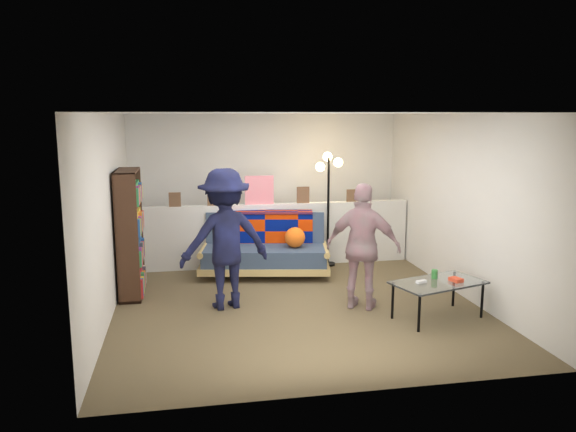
# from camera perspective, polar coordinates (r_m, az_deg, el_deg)

# --- Properties ---
(ground) EXTENTS (5.00, 5.00, 0.00)m
(ground) POSITION_cam_1_polar(r_m,az_deg,el_deg) (7.37, 0.57, -8.60)
(ground) COLOR brown
(ground) RESTS_ON ground
(room_shell) EXTENTS (4.60, 5.05, 2.45)m
(room_shell) POSITION_cam_1_polar(r_m,az_deg,el_deg) (7.48, -0.10, 4.79)
(room_shell) COLOR silver
(room_shell) RESTS_ON ground
(half_wall_ledge) EXTENTS (4.45, 0.15, 1.00)m
(half_wall_ledge) POSITION_cam_1_polar(r_m,az_deg,el_deg) (8.95, -1.64, -1.91)
(half_wall_ledge) COLOR silver
(half_wall_ledge) RESTS_ON ground
(ledge_decor) EXTENTS (2.97, 0.02, 0.45)m
(ledge_decor) POSITION_cam_1_polar(r_m,az_deg,el_deg) (8.78, -3.10, 2.33)
(ledge_decor) COLOR brown
(ledge_decor) RESTS_ON half_wall_ledge
(futon_sofa) EXTENTS (2.03, 1.21, 0.82)m
(futon_sofa) POSITION_cam_1_polar(r_m,az_deg,el_deg) (8.47, -2.26, -3.42)
(futon_sofa) COLOR tan
(futon_sofa) RESTS_ON ground
(bookshelf) EXTENTS (0.28, 0.84, 1.68)m
(bookshelf) POSITION_cam_1_polar(r_m,az_deg,el_deg) (7.71, -15.76, -2.11)
(bookshelf) COLOR #321C10
(bookshelf) RESTS_ON ground
(coffee_table) EXTENTS (1.19, 0.87, 0.55)m
(coffee_table) POSITION_cam_1_polar(r_m,az_deg,el_deg) (6.88, 15.05, -6.70)
(coffee_table) COLOR black
(coffee_table) RESTS_ON ground
(floor_lamp) EXTENTS (0.41, 0.33, 1.80)m
(floor_lamp) POSITION_cam_1_polar(r_m,az_deg,el_deg) (8.88, 4.13, 3.07)
(floor_lamp) COLOR black
(floor_lamp) RESTS_ON ground
(person_left) EXTENTS (1.24, 0.87, 1.74)m
(person_left) POSITION_cam_1_polar(r_m,az_deg,el_deg) (6.97, -6.43, -2.34)
(person_left) COLOR black
(person_left) RESTS_ON ground
(person_right) EXTENTS (0.99, 0.79, 1.57)m
(person_right) POSITION_cam_1_polar(r_m,az_deg,el_deg) (6.96, 7.65, -3.12)
(person_right) COLOR #CD8494
(person_right) RESTS_ON ground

